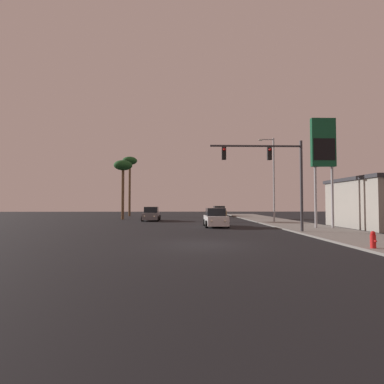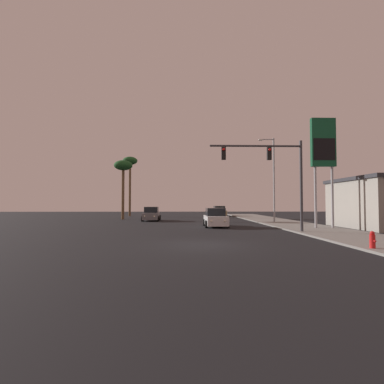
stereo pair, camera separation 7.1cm
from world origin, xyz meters
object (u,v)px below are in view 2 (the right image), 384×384
Objects in this scene: gas_station_sign at (323,148)px; street_lamp at (273,175)px; palm_tree_mid at (123,168)px; car_grey at (151,214)px; palm_tree_far at (130,164)px; car_tan at (219,212)px; fire_hydrant at (372,240)px; traffic_light_mast at (275,167)px; car_white at (215,218)px.

street_lamp is at bearing 104.41° from gas_station_sign.
palm_tree_mid is (-19.43, 15.22, 0.09)m from gas_station_sign.
palm_tree_far is (-4.96, 12.98, 7.74)m from car_grey.
gas_station_sign is at bearing 101.53° from car_tan.
fire_hydrant is at bearing 117.30° from car_grey.
gas_station_sign is at bearing -38.07° from palm_tree_mid.
traffic_light_mast is 9.24m from fire_hydrant.
gas_station_sign reaches higher than car_white.
fire_hydrant is at bearing 110.90° from car_white.
fire_hydrant is at bearing 92.28° from car_tan.
street_lamp reaches higher than traffic_light_mast.
fire_hydrant is 0.08× the size of palm_tree_far.
palm_tree_mid reaches higher than car_grey.
gas_station_sign is 32.45m from palm_tree_far.
car_tan is at bearing 103.73° from gas_station_sign.
car_grey is 7.79m from palm_tree_mid.
car_white and car_tan have the same top height.
car_tan is 0.48× the size of street_lamp.
fire_hydrant is (-3.07, -10.99, -6.13)m from gas_station_sign.
palm_tree_mid is at bearing -49.88° from car_white.
car_grey is 5.68× the size of fire_hydrant.
palm_tree_far reaches higher than gas_station_sign.
palm_tree_far is (-0.90, 10.00, 1.79)m from palm_tree_mid.
street_lamp reaches higher than car_grey.
traffic_light_mast is 10.95m from street_lamp.
traffic_light_mast is 6.05m from gas_station_sign.
car_grey is 18.88m from traffic_light_mast.
gas_station_sign is (4.91, 2.97, 1.93)m from traffic_light_mast.
car_tan is 16.55m from palm_tree_far.
car_white and car_grey have the same top height.
car_tan is 0.65× the size of traffic_light_mast.
traffic_light_mast reaches higher than car_grey.
fire_hydrant is at bearing -77.10° from traffic_light_mast.
palm_tree_far is at bearing -69.72° from car_grey.
traffic_light_mast is 0.86× the size of palm_tree_mid.
car_grey is 0.56× the size of palm_tree_mid.
traffic_light_mast is 32.36m from palm_tree_far.
car_white is 9.27m from street_lamp.
street_lamp is at bearing -145.52° from car_white.
car_grey is at bearing 124.55° from traffic_light_mast.
palm_tree_mid is 10.20m from palm_tree_far.
palm_tree_far is at bearing -8.19° from car_tan.
palm_tree_mid reaches higher than car_white.
palm_tree_far is (-17.27, 36.21, 8.02)m from fire_hydrant.
gas_station_sign is 11.84× the size of fire_hydrant.
palm_tree_mid is 0.79× the size of palm_tree_far.
car_white is at bearing 161.93° from gas_station_sign.
street_lamp is at bearing 86.52° from fire_hydrant.
gas_station_sign is at bearing -51.11° from palm_tree_far.
palm_tree_far is at bearing 128.89° from gas_station_sign.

